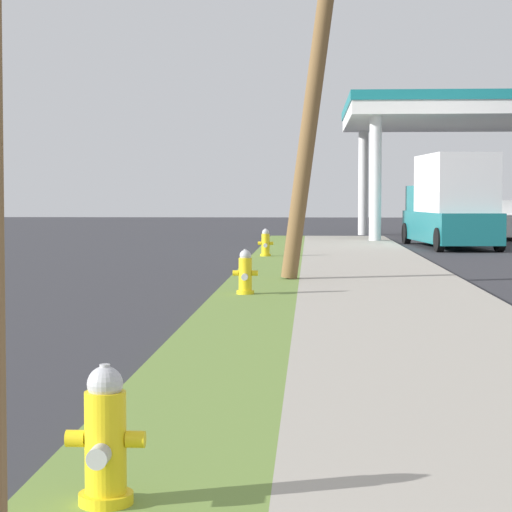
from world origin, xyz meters
TOP-DOWN VIEW (x-y plane):
  - fire_hydrant_nearest at (0.54, 4.57)m, footprint 0.42×0.37m
  - fire_hydrant_second at (0.54, 15.83)m, footprint 0.42×0.38m
  - fire_hydrant_third at (0.41, 26.21)m, footprint 0.42×0.37m
  - utility_pole_midground at (1.87, 18.85)m, footprint 2.20×0.44m
  - car_white_by_near_pump at (9.25, 39.89)m, footprint 1.94×4.50m
  - truck_teal_at_forecourt at (6.32, 33.11)m, footprint 2.68×6.56m

SIDE VIEW (x-z plane):
  - fire_hydrant_nearest at x=0.54m, z-range 0.07..0.82m
  - fire_hydrant_second at x=0.54m, z-range 0.07..0.82m
  - fire_hydrant_third at x=0.41m, z-range 0.07..0.82m
  - car_white_by_near_pump at x=9.25m, z-range -0.07..1.51m
  - truck_teal_at_forecourt at x=6.32m, z-range -0.07..3.04m
  - utility_pole_midground at x=1.87m, z-range 0.20..10.46m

